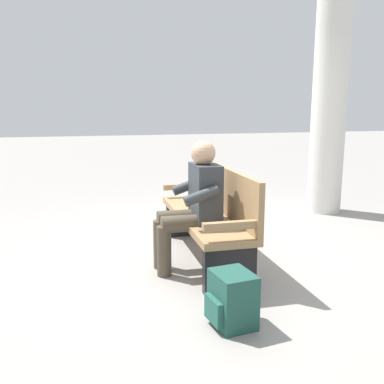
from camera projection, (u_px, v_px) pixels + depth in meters
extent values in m
plane|color=gray|center=(203.00, 258.00, 4.18)|extent=(40.00, 40.00, 0.00)
cube|color=#9E7A51|center=(203.00, 217.00, 4.10)|extent=(1.82, 0.56, 0.06)
cube|color=#9E7A51|center=(225.00, 190.00, 4.10)|extent=(1.80, 0.13, 0.45)
cube|color=#9E7A51|center=(233.00, 225.00, 3.26)|extent=(0.08, 0.48, 0.06)
cube|color=#9E7A51|center=(184.00, 187.00, 4.88)|extent=(0.08, 0.48, 0.06)
cube|color=black|center=(230.00, 269.00, 3.38)|extent=(0.10, 0.44, 0.39)
cube|color=black|center=(185.00, 219.00, 4.91)|extent=(0.10, 0.44, 0.39)
cube|color=#33383D|center=(205.00, 193.00, 3.81)|extent=(0.41, 0.24, 0.52)
sphere|color=tan|center=(203.00, 153.00, 3.73)|extent=(0.22, 0.22, 0.22)
cylinder|color=#4C4233|center=(185.00, 223.00, 3.71)|extent=(0.17, 0.43, 0.15)
cylinder|color=#4C4233|center=(180.00, 218.00, 3.90)|extent=(0.17, 0.43, 0.15)
cylinder|color=#4C4233|center=(164.00, 251.00, 3.71)|extent=(0.13, 0.13, 0.45)
cylinder|color=#4C4233|center=(160.00, 244.00, 3.90)|extent=(0.13, 0.13, 0.45)
cylinder|color=#33383D|center=(201.00, 196.00, 3.55)|extent=(0.10, 0.32, 0.18)
cylinder|color=#33383D|center=(188.00, 186.00, 4.01)|extent=(0.10, 0.32, 0.18)
cube|color=#1E4C42|center=(233.00, 299.00, 2.87)|extent=(0.33, 0.28, 0.37)
cube|color=#23574C|center=(213.00, 310.00, 2.82)|extent=(0.21, 0.06, 0.17)
cylinder|color=silver|center=(331.00, 78.00, 5.78)|extent=(0.47, 0.47, 3.72)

